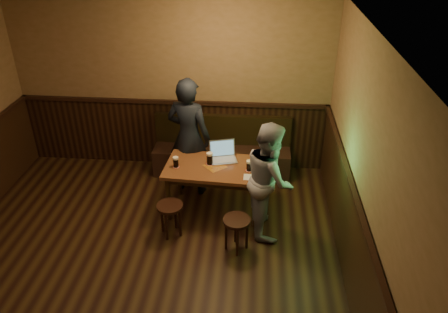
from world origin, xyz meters
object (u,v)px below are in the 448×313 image
object	(u,v)px
stool_left	(170,211)
pint_left	(176,162)
person_suit	(189,137)
stool_right	(237,225)
laptop	(223,155)
pint_mid	(210,158)
pub_table	(215,172)
person_grey	(269,179)
pint_right	(249,166)
bench	(222,155)

from	to	relation	value
stool_left	pint_left	world-z (taller)	pint_left
stool_left	person_suit	distance (m)	1.22
stool_right	laptop	bearing A→B (deg)	104.17
stool_left	pint_mid	xyz separation A→B (m)	(0.46, 0.64, 0.45)
pint_mid	person_suit	size ratio (longest dim) A/B	0.10
pub_table	person_grey	distance (m)	0.83
pint_right	laptop	world-z (taller)	laptop
pub_table	stool_left	distance (m)	0.84
stool_right	pint_left	size ratio (longest dim) A/B	3.01
bench	pint_mid	distance (m)	1.13
stool_left	stool_right	bearing A→B (deg)	-14.17
pint_right	person_suit	distance (m)	1.08
bench	pint_mid	world-z (taller)	bench
stool_left	person_grey	distance (m)	1.36
person_suit	person_grey	bearing A→B (deg)	160.09
pint_right	person_grey	bearing A→B (deg)	-45.40
bench	stool_right	bearing A→B (deg)	-79.46
pint_left	person_grey	bearing A→B (deg)	-12.74
stool_left	pint_left	xyz separation A→B (m)	(0.00, 0.53, 0.44)
stool_left	pint_right	distance (m)	1.21
pub_table	pint_left	size ratio (longest dim) A/B	9.11
stool_left	person_grey	bearing A→B (deg)	10.51
stool_left	laptop	size ratio (longest dim) A/B	1.11
pub_table	pint_left	xyz separation A→B (m)	(-0.54, -0.06, 0.17)
pub_table	pint_mid	xyz separation A→B (m)	(-0.08, 0.05, 0.19)
person_grey	laptop	bearing A→B (deg)	40.79
pint_mid	person_grey	xyz separation A→B (m)	(0.82, -0.40, -0.03)
pub_table	stool_right	bearing A→B (deg)	-63.03
person_grey	pint_right	bearing A→B (deg)	36.31
pub_table	pint_right	distance (m)	0.50
pub_table	pint_left	distance (m)	0.57
pint_mid	pint_left	bearing A→B (deg)	-165.95
person_suit	stool_right	bearing A→B (deg)	136.89
bench	person_grey	world-z (taller)	person_grey
person_suit	bench	bearing A→B (deg)	-111.93
stool_left	stool_right	world-z (taller)	stool_left
person_suit	pint_mid	bearing A→B (deg)	144.20
pub_table	stool_right	size ratio (longest dim) A/B	3.02
stool_left	person_suit	xyz separation A→B (m)	(0.10, 1.09, 0.53)
pint_mid	person_grey	distance (m)	0.91
bench	pub_table	world-z (taller)	bench
pint_right	person_suit	world-z (taller)	person_suit
stool_right	bench	bearing A→B (deg)	100.54
pint_left	pint_mid	bearing A→B (deg)	14.05
laptop	pint_left	bearing A→B (deg)	-171.40
stool_right	person_grey	size ratio (longest dim) A/B	0.30
pint_mid	laptop	xyz separation A→B (m)	(0.17, 0.16, -0.02)
bench	person_grey	xyz separation A→B (m)	(0.74, -1.41, 0.48)
stool_left	pint_right	world-z (taller)	pint_right
pint_left	person_grey	xyz separation A→B (m)	(1.27, -0.29, -0.02)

